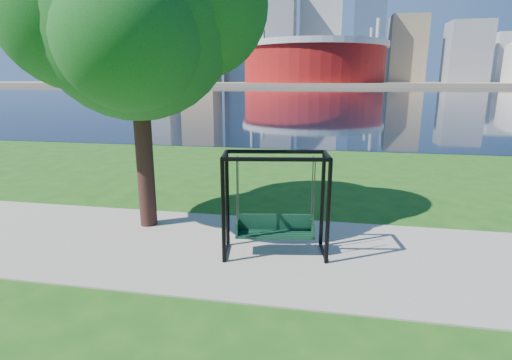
# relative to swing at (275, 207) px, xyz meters

# --- Properties ---
(ground) EXTENTS (900.00, 900.00, 0.00)m
(ground) POSITION_rel_swing_xyz_m (-0.60, 0.58, -1.00)
(ground) COLOR #1E5114
(ground) RESTS_ON ground
(path) EXTENTS (120.00, 4.00, 0.03)m
(path) POSITION_rel_swing_xyz_m (-0.60, 0.08, -0.99)
(path) COLOR #9E937F
(path) RESTS_ON ground
(river) EXTENTS (900.00, 180.00, 0.02)m
(river) POSITION_rel_swing_xyz_m (-0.60, 102.58, -0.99)
(river) COLOR black
(river) RESTS_ON ground
(far_bank) EXTENTS (900.00, 228.00, 2.00)m
(far_bank) POSITION_rel_swing_xyz_m (-0.60, 306.58, -0.00)
(far_bank) COLOR #937F60
(far_bank) RESTS_ON ground
(stadium) EXTENTS (83.00, 83.00, 32.00)m
(stadium) POSITION_rel_swing_xyz_m (-10.60, 235.58, 13.23)
(stadium) COLOR maroon
(stadium) RESTS_ON far_bank
(skyline) EXTENTS (392.00, 66.00, 96.50)m
(skyline) POSITION_rel_swing_xyz_m (-4.86, 319.97, 34.89)
(skyline) COLOR gray
(skyline) RESTS_ON far_bank
(swing) EXTENTS (2.14, 1.19, 2.07)m
(swing) POSITION_rel_swing_xyz_m (0.00, 0.00, 0.00)
(swing) COLOR black
(swing) RESTS_ON ground
(park_tree) EXTENTS (5.56, 5.02, 6.91)m
(park_tree) POSITION_rel_swing_xyz_m (-3.26, 1.14, 3.80)
(park_tree) COLOR black
(park_tree) RESTS_ON ground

